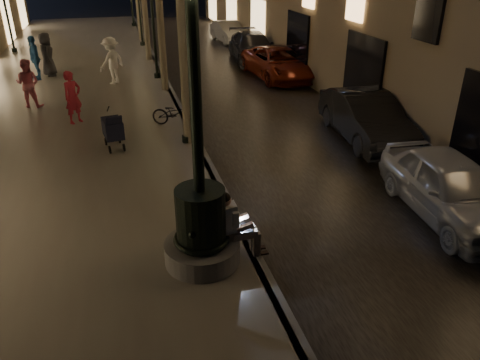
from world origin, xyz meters
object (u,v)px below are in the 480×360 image
object	(u,v)px
stroller	(113,129)
car_rear	(252,47)
car_fifth	(228,32)
pedestrian_red	(73,97)
pedestrian_dark	(47,55)
fountain_lamppost	(201,214)
car_front	(450,188)
bicycle	(175,113)
seated_man_laptop	(234,223)
pedestrian_blue	(35,58)
pedestrian_white	(112,61)
pedestrian_pink	(28,83)
lamp_curb_b	(152,6)
lamp_curb_a	(181,38)
car_second	(366,117)
car_third	(279,63)

from	to	relation	value
stroller	car_rear	world-z (taller)	car_rear
stroller	car_fifth	xyz separation A→B (m)	(7.60, 16.82, -0.17)
stroller	pedestrian_red	world-z (taller)	pedestrian_red
pedestrian_dark	fountain_lamppost	bearing A→B (deg)	-171.30
car_front	car_rear	bearing A→B (deg)	93.76
pedestrian_red	bicycle	size ratio (longest dim) A/B	1.09
seated_man_laptop	pedestrian_blue	size ratio (longest dim) A/B	0.73
pedestrian_white	pedestrian_pink	bearing A→B (deg)	-2.61
pedestrian_pink	pedestrian_blue	world-z (taller)	pedestrian_blue
pedestrian_blue	lamp_curb_b	bearing A→B (deg)	65.21
car_rear	lamp_curb_a	bearing A→B (deg)	-110.46
fountain_lamppost	seated_man_laptop	bearing A→B (deg)	0.00
lamp_curb_b	car_second	world-z (taller)	lamp_curb_b
pedestrian_red	pedestrian_pink	bearing A→B (deg)	87.18
bicycle	lamp_curb_b	bearing A→B (deg)	25.05
fountain_lamppost	car_second	xyz separation A→B (m)	(6.20, 5.21, -0.47)
lamp_curb_a	car_fifth	bearing A→B (deg)	71.94
car_second	pedestrian_red	size ratio (longest dim) A/B	2.60
lamp_curb_a	pedestrian_red	world-z (taller)	lamp_curb_a
lamp_curb_a	lamp_curb_b	bearing A→B (deg)	90.00
car_front	pedestrian_dark	size ratio (longest dim) A/B	2.19
car_rear	pedestrian_white	bearing A→B (deg)	-148.93
lamp_curb_a	pedestrian_blue	size ratio (longest dim) A/B	2.55
car_fifth	pedestrian_pink	bearing A→B (deg)	-136.29
car_second	pedestrian_red	distance (m)	9.45
pedestrian_white	pedestrian_dark	world-z (taller)	pedestrian_white
car_front	bicycle	xyz separation A→B (m)	(-5.09, 7.02, -0.09)
stroller	lamp_curb_b	bearing A→B (deg)	66.48
pedestrian_dark	lamp_curb_b	bearing A→B (deg)	-115.22
seated_man_laptop	car_fifth	distance (m)	23.54
bicycle	pedestrian_blue	bearing A→B (deg)	59.51
car_front	pedestrian_red	size ratio (longest dim) A/B	2.41
car_front	car_fifth	size ratio (longest dim) A/B	1.08
pedestrian_blue	fountain_lamppost	bearing A→B (deg)	3.71
pedestrian_white	pedestrian_blue	xyz separation A→B (m)	(-3.22, 1.58, -0.02)
seated_man_laptop	pedestrian_red	size ratio (longest dim) A/B	0.80
lamp_curb_b	car_third	bearing A→B (deg)	-7.33
lamp_curb_b	pedestrian_pink	size ratio (longest dim) A/B	2.77
pedestrian_red	lamp_curb_b	bearing A→B (deg)	19.27
stroller	pedestrian_pink	size ratio (longest dim) A/B	0.70
seated_man_laptop	bicycle	size ratio (longest dim) A/B	0.87
car_fifth	bicycle	world-z (taller)	car_fifth
car_rear	pedestrian_pink	bearing A→B (deg)	-144.00
lamp_curb_b	pedestrian_red	distance (m)	6.60
car_second	pedestrian_dark	world-z (taller)	pedestrian_dark
lamp_curb_b	car_third	distance (m)	6.10
stroller	car_second	size ratio (longest dim) A/B	0.27
stroller	pedestrian_blue	distance (m)	9.56
stroller	pedestrian_red	distance (m)	2.91
car_third	car_fifth	xyz separation A→B (m)	(0.00, 9.57, -0.05)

